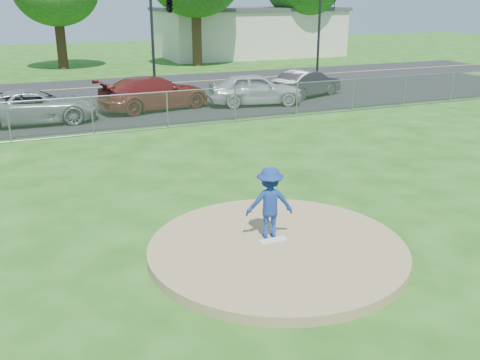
# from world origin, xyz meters

# --- Properties ---
(ground) EXTENTS (120.00, 120.00, 0.00)m
(ground) POSITION_xyz_m (0.00, 10.00, 0.00)
(ground) COLOR #1B5011
(ground) RESTS_ON ground
(pitchers_mound) EXTENTS (5.40, 5.40, 0.20)m
(pitchers_mound) POSITION_xyz_m (0.00, 0.00, 0.10)
(pitchers_mound) COLOR #997D54
(pitchers_mound) RESTS_ON ground
(pitching_rubber) EXTENTS (0.60, 0.15, 0.04)m
(pitching_rubber) POSITION_xyz_m (0.00, 0.20, 0.22)
(pitching_rubber) COLOR white
(pitching_rubber) RESTS_ON pitchers_mound
(chain_link_fence) EXTENTS (40.00, 0.06, 1.50)m
(chain_link_fence) POSITION_xyz_m (0.00, 12.00, 0.75)
(chain_link_fence) COLOR gray
(chain_link_fence) RESTS_ON ground
(parking_lot) EXTENTS (50.00, 8.00, 0.01)m
(parking_lot) POSITION_xyz_m (0.00, 16.50, 0.01)
(parking_lot) COLOR black
(parking_lot) RESTS_ON ground
(street) EXTENTS (60.00, 7.00, 0.01)m
(street) POSITION_xyz_m (0.00, 24.00, 0.00)
(street) COLOR black
(street) RESTS_ON ground
(commercial_building) EXTENTS (16.40, 9.40, 4.30)m
(commercial_building) POSITION_xyz_m (16.00, 38.00, 2.16)
(commercial_building) COLOR beige
(commercial_building) RESTS_ON ground
(traffic_signal_center) EXTENTS (1.42, 2.48, 5.60)m
(traffic_signal_center) POSITION_xyz_m (3.97, 22.00, 4.61)
(traffic_signal_center) COLOR black
(traffic_signal_center) RESTS_ON ground
(traffic_signal_right) EXTENTS (1.28, 0.20, 5.60)m
(traffic_signal_right) POSITION_xyz_m (14.24, 22.00, 3.36)
(traffic_signal_right) COLOR black
(traffic_signal_right) RESTS_ON ground
(pitcher) EXTENTS (1.12, 0.82, 1.56)m
(pitcher) POSITION_xyz_m (0.02, 0.44, 0.98)
(pitcher) COLOR navy
(pitcher) RESTS_ON pitchers_mound
(parked_car_gray) EXTENTS (5.19, 2.51, 1.42)m
(parked_car_gray) POSITION_xyz_m (-3.94, 15.06, 0.72)
(parked_car_gray) COLOR gray
(parked_car_gray) RESTS_ON parking_lot
(parked_car_darkred) EXTENTS (5.78, 3.29, 1.58)m
(parked_car_darkred) POSITION_xyz_m (1.50, 16.02, 0.80)
(parked_car_darkred) COLOR maroon
(parked_car_darkred) RESTS_ON parking_lot
(parked_car_pearl) EXTENTS (4.92, 2.75, 1.58)m
(parked_car_pearl) POSITION_xyz_m (6.39, 15.19, 0.80)
(parked_car_pearl) COLOR #B2B5B6
(parked_car_pearl) RESTS_ON parking_lot
(parked_car_charcoal) EXTENTS (4.60, 3.08, 1.43)m
(parked_car_charcoal) POSITION_xyz_m (9.94, 16.26, 0.73)
(parked_car_charcoal) COLOR #29282B
(parked_car_charcoal) RESTS_ON parking_lot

